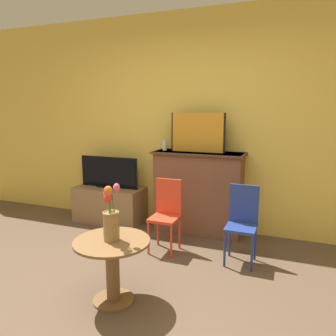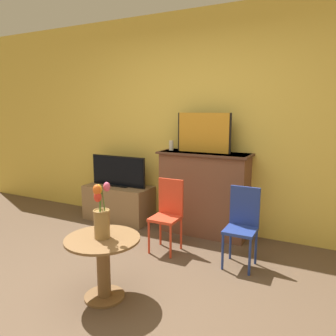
{
  "view_description": "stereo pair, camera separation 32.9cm",
  "coord_description": "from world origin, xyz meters",
  "px_view_note": "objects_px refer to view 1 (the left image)",
  "views": [
    {
      "loc": [
        1.2,
        -1.86,
        1.53
      ],
      "look_at": [
        0.03,
        1.16,
        0.94
      ],
      "focal_mm": 35.0,
      "sensor_mm": 36.0,
      "label": 1
    },
    {
      "loc": [
        1.5,
        -1.72,
        1.53
      ],
      "look_at": [
        0.03,
        1.16,
        0.94
      ],
      "focal_mm": 35.0,
      "sensor_mm": 36.0,
      "label": 2
    }
  ],
  "objects_px": {
    "chair_red": "(166,211)",
    "vase_tulips": "(111,218)",
    "tv_monitor": "(109,173)",
    "chair_blue": "(242,219)",
    "painting": "(198,132)"
  },
  "relations": [
    {
      "from": "vase_tulips",
      "to": "tv_monitor",
      "type": "bearing_deg",
      "value": 121.88
    },
    {
      "from": "painting",
      "to": "chair_blue",
      "type": "distance_m",
      "value": 1.2
    },
    {
      "from": "tv_monitor",
      "to": "chair_blue",
      "type": "height_order",
      "value": "tv_monitor"
    },
    {
      "from": "painting",
      "to": "chair_red",
      "type": "height_order",
      "value": "painting"
    },
    {
      "from": "tv_monitor",
      "to": "chair_red",
      "type": "height_order",
      "value": "tv_monitor"
    },
    {
      "from": "chair_red",
      "to": "vase_tulips",
      "type": "relative_size",
      "value": 1.71
    },
    {
      "from": "tv_monitor",
      "to": "chair_blue",
      "type": "xyz_separation_m",
      "value": [
        1.86,
        -0.55,
        -0.24
      ]
    },
    {
      "from": "painting",
      "to": "vase_tulips",
      "type": "distance_m",
      "value": 1.8
    },
    {
      "from": "tv_monitor",
      "to": "chair_blue",
      "type": "relative_size",
      "value": 1.08
    },
    {
      "from": "painting",
      "to": "chair_blue",
      "type": "height_order",
      "value": "painting"
    },
    {
      "from": "painting",
      "to": "tv_monitor",
      "type": "bearing_deg",
      "value": -177.19
    },
    {
      "from": "chair_red",
      "to": "chair_blue",
      "type": "distance_m",
      "value": 0.81
    },
    {
      "from": "painting",
      "to": "chair_red",
      "type": "distance_m",
      "value": 1.03
    },
    {
      "from": "chair_red",
      "to": "vase_tulips",
      "type": "height_order",
      "value": "vase_tulips"
    },
    {
      "from": "tv_monitor",
      "to": "chair_red",
      "type": "xyz_separation_m",
      "value": [
        1.05,
        -0.57,
        -0.24
      ]
    }
  ]
}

